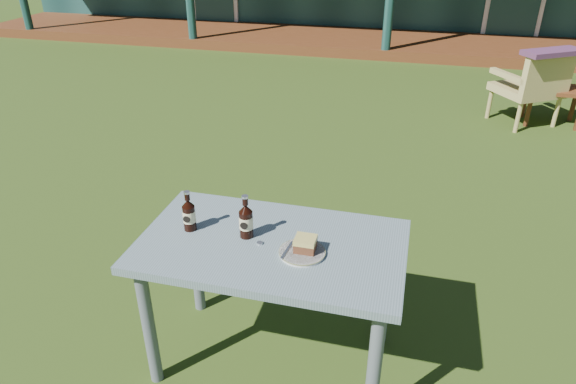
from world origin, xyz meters
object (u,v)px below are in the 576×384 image
(cafe_table, at_px, (272,260))
(cola_bottle_far, at_px, (189,214))
(armchair_left, at_px, (533,85))
(side_table, at_px, (555,93))
(cola_bottle_near, at_px, (246,220))
(plate, at_px, (302,252))
(cake_slice, at_px, (305,244))

(cafe_table, xyz_separation_m, cola_bottle_far, (-0.40, 0.01, 0.18))
(armchair_left, height_order, side_table, armchair_left)
(cola_bottle_near, bearing_deg, armchair_left, 64.52)
(cola_bottle_near, xyz_separation_m, armchair_left, (1.85, 3.89, -0.36))
(cafe_table, bearing_deg, side_table, 63.69)
(side_table, bearing_deg, cafe_table, -116.31)
(plate, bearing_deg, side_table, 65.78)
(plate, distance_m, armchair_left, 4.27)
(cola_bottle_near, bearing_deg, cola_bottle_far, -178.26)
(cafe_table, relative_size, side_table, 2.00)
(armchair_left, bearing_deg, cafe_table, -113.88)
(plate, relative_size, cake_slice, 2.22)
(cola_bottle_near, relative_size, armchair_left, 0.27)
(cola_bottle_far, bearing_deg, cafe_table, -1.41)
(cola_bottle_near, relative_size, cola_bottle_far, 1.06)
(plate, xyz_separation_m, cola_bottle_near, (-0.28, 0.07, 0.08))
(cola_bottle_near, distance_m, armchair_left, 4.32)
(cake_slice, height_order, cola_bottle_far, cola_bottle_far)
(cafe_table, relative_size, cola_bottle_near, 5.66)
(cola_bottle_far, distance_m, side_table, 4.69)
(cake_slice, distance_m, side_table, 4.47)
(cafe_table, distance_m, cake_slice, 0.22)
(cafe_table, height_order, cola_bottle_near, cola_bottle_near)
(cola_bottle_near, bearing_deg, cafe_table, -8.40)
(armchair_left, bearing_deg, plate, -111.69)
(cola_bottle_near, bearing_deg, cake_slice, -11.25)
(side_table, bearing_deg, plate, -114.22)
(cake_slice, bearing_deg, cola_bottle_near, 168.75)
(cola_bottle_near, xyz_separation_m, cola_bottle_far, (-0.27, -0.01, -0.00))
(plate, bearing_deg, cafe_table, 160.98)
(cafe_table, bearing_deg, cake_slice, -13.34)
(cafe_table, relative_size, cake_slice, 13.04)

